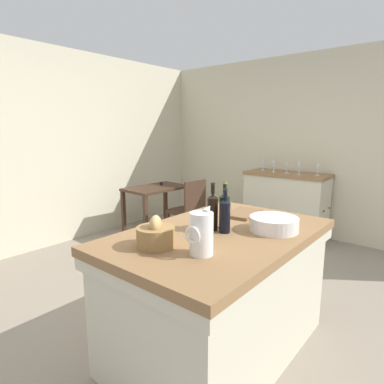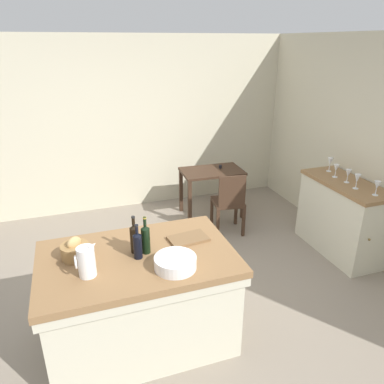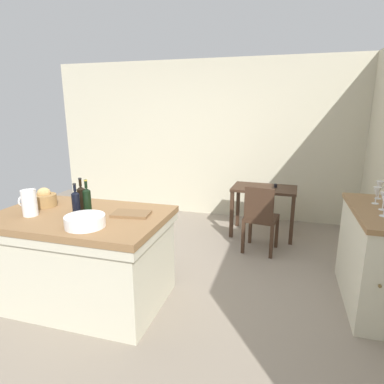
# 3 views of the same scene
# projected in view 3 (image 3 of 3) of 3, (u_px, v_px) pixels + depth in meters

# --- Properties ---
(ground_plane) EXTENTS (6.76, 6.76, 0.00)m
(ground_plane) POSITION_uv_depth(u_px,v_px,m) (142.00, 284.00, 3.45)
(ground_plane) COLOR gray
(wall_back) EXTENTS (5.32, 0.12, 2.60)m
(wall_back) POSITION_uv_depth(u_px,v_px,m) (202.00, 140.00, 5.55)
(wall_back) COLOR beige
(wall_back) RESTS_ON ground
(island_table) EXTENTS (1.59, 1.01, 0.88)m
(island_table) POSITION_uv_depth(u_px,v_px,m) (83.00, 255.00, 3.06)
(island_table) COLOR olive
(island_table) RESTS_ON ground
(side_cabinet) EXTENTS (0.52, 1.17, 0.94)m
(side_cabinet) POSITION_uv_depth(u_px,v_px,m) (377.00, 258.00, 3.00)
(side_cabinet) COLOR olive
(side_cabinet) RESTS_ON ground
(writing_desk) EXTENTS (0.92, 0.60, 0.77)m
(writing_desk) POSITION_uv_depth(u_px,v_px,m) (264.00, 195.00, 4.67)
(writing_desk) COLOR #3D281C
(writing_desk) RESTS_ON ground
(wooden_chair) EXTENTS (0.46, 0.46, 0.89)m
(wooden_chair) POSITION_uv_depth(u_px,v_px,m) (260.00, 217.00, 4.11)
(wooden_chair) COLOR #3D281C
(wooden_chair) RESTS_ON ground
(pitcher) EXTENTS (0.17, 0.13, 0.28)m
(pitcher) POSITION_uv_depth(u_px,v_px,m) (29.00, 202.00, 2.90)
(pitcher) COLOR white
(pitcher) RESTS_ON island_table
(wash_bowl) EXTENTS (0.33, 0.33, 0.10)m
(wash_bowl) POSITION_uv_depth(u_px,v_px,m) (85.00, 221.00, 2.64)
(wash_bowl) COLOR white
(wash_bowl) RESTS_ON island_table
(bread_basket) EXTENTS (0.22, 0.22, 0.19)m
(bread_basket) POSITION_uv_depth(u_px,v_px,m) (45.00, 199.00, 3.19)
(bread_basket) COLOR olive
(bread_basket) RESTS_ON island_table
(cutting_board) EXTENTS (0.36, 0.25, 0.02)m
(cutting_board) POSITION_uv_depth(u_px,v_px,m) (131.00, 214.00, 2.93)
(cutting_board) COLOR brown
(cutting_board) RESTS_ON island_table
(wine_bottle_dark) EXTENTS (0.07, 0.07, 0.32)m
(wine_bottle_dark) POSITION_uv_depth(u_px,v_px,m) (87.00, 200.00, 2.93)
(wine_bottle_dark) COLOR black
(wine_bottle_dark) RESTS_ON island_table
(wine_bottle_amber) EXTENTS (0.07, 0.07, 0.33)m
(wine_bottle_amber) POSITION_uv_depth(u_px,v_px,m) (82.00, 198.00, 2.99)
(wine_bottle_amber) COLOR black
(wine_bottle_amber) RESTS_ON island_table
(wine_bottle_green) EXTENTS (0.07, 0.07, 0.30)m
(wine_bottle_green) POSITION_uv_depth(u_px,v_px,m) (76.00, 203.00, 2.90)
(wine_bottle_green) COLOR black
(wine_bottle_green) RESTS_ON island_table
(wine_glass_middle) EXTENTS (0.07, 0.07, 0.16)m
(wine_glass_middle) POSITION_uv_depth(u_px,v_px,m) (384.00, 198.00, 2.85)
(wine_glass_middle) COLOR white
(wine_glass_middle) RESTS_ON side_cabinet
(wine_glass_right) EXTENTS (0.07, 0.07, 0.16)m
(wine_glass_right) POSITION_uv_depth(u_px,v_px,m) (377.00, 192.00, 3.04)
(wine_glass_right) COLOR white
(wine_glass_right) RESTS_ON side_cabinet
(wine_glass_far_right) EXTENTS (0.07, 0.07, 0.18)m
(wine_glass_far_right) POSITION_uv_depth(u_px,v_px,m) (380.00, 187.00, 3.21)
(wine_glass_far_right) COLOR white
(wine_glass_far_right) RESTS_ON side_cabinet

